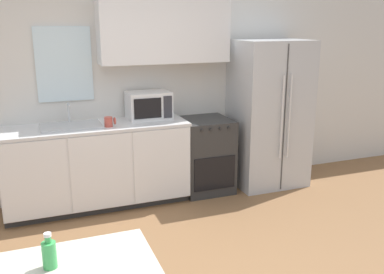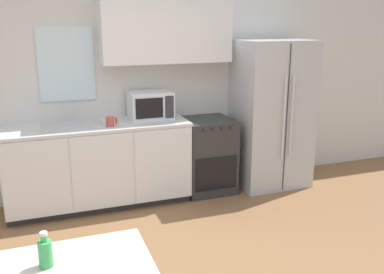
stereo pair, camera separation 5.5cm
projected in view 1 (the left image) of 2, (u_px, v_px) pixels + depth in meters
name	position (u px, v px, depth m)	size (l,w,h in m)	color
wall_back	(114.00, 73.00, 4.81)	(12.00, 0.38, 2.70)	silver
kitchen_counter	(97.00, 166.00, 4.69)	(1.98, 0.63, 0.93)	#333333
oven_range	(205.00, 155.00, 5.14)	(0.58, 0.61, 0.88)	#2D2D2D
refrigerator	(269.00, 114.00, 5.27)	(0.87, 0.73, 1.79)	silver
kitchen_sink	(71.00, 125.00, 4.49)	(0.62, 0.41, 0.23)	#B7BABC
microwave	(149.00, 105.00, 4.83)	(0.48, 0.36, 0.31)	silver
coffee_mug	(109.00, 122.00, 4.48)	(0.12, 0.09, 0.10)	#BF4C3F
drink_bottle	(49.00, 254.00, 2.20)	(0.07, 0.07, 0.20)	#3FB259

